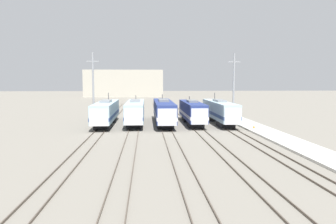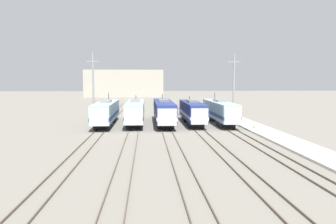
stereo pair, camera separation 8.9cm
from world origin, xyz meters
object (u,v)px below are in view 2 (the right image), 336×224
locomotive_center_left (135,112)px  locomotive_far_right (220,111)px  locomotive_far_left (106,112)px  traffic_cone (254,127)px  catenary_tower_left (93,88)px  locomotive_center (164,111)px  locomotive_center_right (192,112)px  catenary_tower_right (234,88)px

locomotive_center_left → locomotive_far_right: locomotive_far_right is taller
locomotive_far_left → locomotive_far_right: 19.59m
locomotive_center_left → traffic_cone: locomotive_center_left is taller
locomotive_center_left → catenary_tower_left: bearing=-178.0°
locomotive_center_left → locomotive_center: size_ratio=0.92×
locomotive_center_left → catenary_tower_left: size_ratio=1.49×
locomotive_center_left → locomotive_center_right: bearing=-4.4°
locomotive_far_left → catenary_tower_left: size_ratio=1.44×
locomotive_center_right → catenary_tower_right: (7.25, 0.51, 4.12)m
locomotive_center_left → locomotive_center: (4.89, -0.11, 0.02)m
catenary_tower_left → catenary_tower_right: same height
traffic_cone → catenary_tower_right: bearing=98.9°
locomotive_center_left → locomotive_center: bearing=-1.3°
catenary_tower_left → traffic_cone: (25.22, -7.56, -5.76)m
locomotive_far_left → locomotive_center: 9.82m
locomotive_far_left → locomotive_center: (9.79, 0.81, 0.02)m
locomotive_far_right → catenary_tower_right: size_ratio=1.49×
locomotive_center → locomotive_far_right: bearing=-0.9°
locomotive_far_left → locomotive_far_right: locomotive_far_left is taller
locomotive_center_right → catenary_tower_left: 17.28m
locomotive_far_right → catenary_tower_left: bearing=180.0°
locomotive_center → catenary_tower_left: size_ratio=1.62×
locomotive_far_left → catenary_tower_right: size_ratio=1.44×
catenary_tower_left → traffic_cone: bearing=-16.7°
locomotive_center_right → locomotive_far_right: locomotive_far_right is taller
catenary_tower_right → traffic_cone: 9.58m
locomotive_center → catenary_tower_left: bearing=-179.3°
locomotive_far_right → locomotive_center_right: bearing=-174.3°
locomotive_far_right → locomotive_center_left: bearing=179.0°
catenary_tower_right → locomotive_center_left: bearing=179.2°
locomotive_center_left → catenary_tower_right: catenary_tower_right is taller
catenary_tower_left → locomotive_center_left: bearing=2.0°
locomotive_center_right → locomotive_center_left: bearing=175.6°
locomotive_far_left → locomotive_center_right: locomotive_far_left is taller
locomotive_far_left → catenary_tower_left: (-2.10, 0.68, 4.09)m
locomotive_far_left → catenary_tower_right: catenary_tower_right is taller
locomotive_center → locomotive_center_right: locomotive_center is taller
locomotive_center → traffic_cone: (13.33, -7.70, -1.69)m
locomotive_far_left → traffic_cone: 24.18m
catenary_tower_right → traffic_cone: catenary_tower_right is taller
locomotive_center → locomotive_center_right: bearing=-7.5°
traffic_cone → locomotive_center: bearing=150.0°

